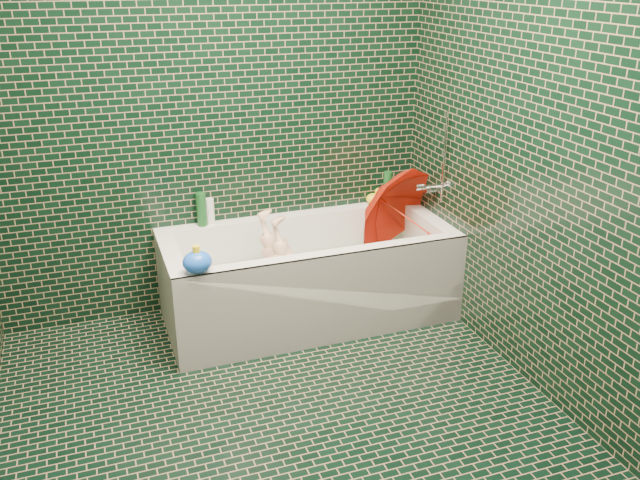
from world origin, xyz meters
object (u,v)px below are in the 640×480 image
object	(u,v)px
umbrella	(407,217)
rubber_duck	(374,197)
bathtub	(309,285)
bath_toy	(197,262)
child	(285,274)

from	to	relation	value
umbrella	rubber_duck	distance (m)	0.35
bathtub	bath_toy	distance (m)	0.88
child	umbrella	bearing A→B (deg)	78.16
child	rubber_duck	world-z (taller)	rubber_duck
child	umbrella	world-z (taller)	umbrella
bathtub	umbrella	xyz separation A→B (m)	(0.64, 0.01, 0.35)
child	umbrella	size ratio (longest dim) A/B	1.39
rubber_duck	bath_toy	xyz separation A→B (m)	(-1.28, -0.67, 0.02)
bathtub	rubber_duck	bearing A→B (deg)	31.30
umbrella	bath_toy	bearing A→B (deg)	174.04
bathtub	bath_toy	bearing A→B (deg)	-155.40
umbrella	bath_toy	distance (m)	1.39
child	rubber_duck	size ratio (longest dim) A/B	6.40
rubber_duck	bath_toy	bearing A→B (deg)	-157.02
bathtub	umbrella	world-z (taller)	umbrella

